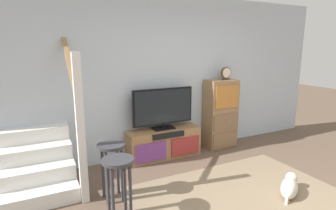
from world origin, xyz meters
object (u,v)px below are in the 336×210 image
Objects in this scene: bar_stool_far at (112,158)px; dog at (289,187)px; media_console at (164,143)px; desk_clock at (226,73)px; television at (163,108)px; bar_stool_near at (118,175)px; side_cabinet at (220,114)px.

bar_stool_far is 2.26m from dog.
media_console is 1.68m from desk_clock.
television is 1.35m from desk_clock.
television is at bearing 90.00° from media_console.
media_console is 5.44× the size of desk_clock.
desk_clock is 0.32× the size of bar_stool_far.
bar_stool_far is at bearing -140.95° from television.
television is at bearing 49.39° from bar_stool_near.
bar_stool_near is 1.47× the size of dog.
desk_clock is 2.67m from bar_stool_far.
dog is (-0.35, -1.80, -1.27)m from desk_clock.
media_console is 0.62m from television.
side_cabinet reaches higher than media_console.
media_console is at bearing -179.51° from side_cabinet.
desk_clock is at bearing 79.08° from dog.
dog is at bearing -63.56° from media_console.
media_console is 1.18× the size of television.
desk_clock reaches higher than media_console.
bar_stool_near is at bearing -130.61° from television.
television reaches higher than bar_stool_near.
media_console is at bearing 116.44° from dog.
side_cabinet is at bearing 21.38° from bar_stool_far.
bar_stool_far is 1.47× the size of dog.
dog is at bearing -12.44° from bar_stool_near.
media_console is at bearing -90.00° from television.
media_console reaches higher than dog.
television is (0.00, 0.02, 0.62)m from media_console.
dog is at bearing -100.92° from desk_clock.
television is at bearing 39.05° from bar_stool_far.
television is 1.49× the size of bar_stool_near.
side_cabinet is 1.78× the size of bar_stool_near.
side_cabinet is 1.77× the size of bar_stool_far.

